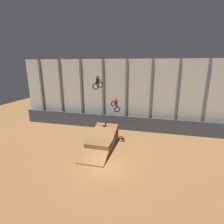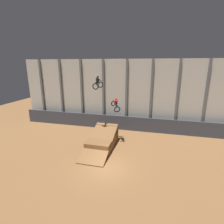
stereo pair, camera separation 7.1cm
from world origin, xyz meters
name	(u,v)px [view 2 (the right image)]	position (x,y,z in m)	size (l,w,h in m)	color
ground_plane	(106,168)	(0.00, 0.00, 0.00)	(60.00, 60.00, 0.00)	brown
arena_back_wall	(127,95)	(0.00, 10.85, 4.88)	(32.00, 0.40, 9.76)	beige
lower_barrier	(125,123)	(0.00, 9.73, 1.00)	(31.36, 0.20, 2.01)	#383D47
dirt_ramp	(103,140)	(-1.57, 4.24, 0.68)	(2.71, 6.52, 2.07)	brown
rider_bike_left_air	(98,83)	(-2.41, 5.40, 6.97)	(0.83, 1.78, 1.46)	black
rider_bike_right_air	(116,105)	(-0.37, 5.57, 4.60)	(1.44, 1.83, 1.63)	black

